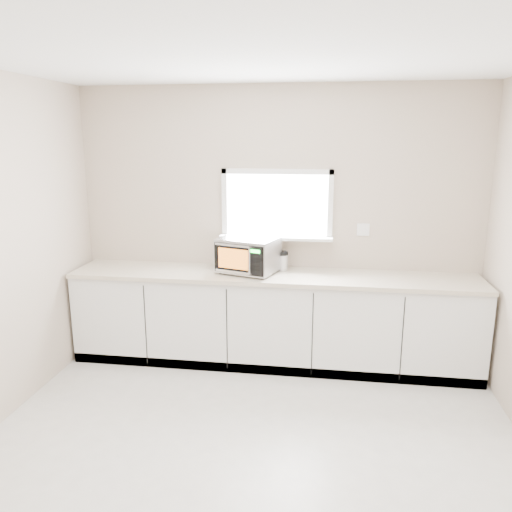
# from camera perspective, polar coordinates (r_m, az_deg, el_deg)

# --- Properties ---
(ground) EXTENTS (4.00, 4.00, 0.00)m
(ground) POSITION_cam_1_polar(r_m,az_deg,el_deg) (3.68, -1.41, -23.24)
(ground) COLOR beige
(ground) RESTS_ON ground
(back_wall) EXTENTS (4.00, 0.17, 2.70)m
(back_wall) POSITION_cam_1_polar(r_m,az_deg,el_deg) (5.00, 2.41, 3.79)
(back_wall) COLOR #BFAE98
(back_wall) RESTS_ON ground
(cabinets) EXTENTS (3.92, 0.60, 0.88)m
(cabinets) POSITION_cam_1_polar(r_m,az_deg,el_deg) (4.96, 1.93, -7.36)
(cabinets) COLOR silver
(cabinets) RESTS_ON ground
(countertop) EXTENTS (3.92, 0.64, 0.04)m
(countertop) POSITION_cam_1_polar(r_m,az_deg,el_deg) (4.81, 1.96, -2.27)
(countertop) COLOR beige
(countertop) RESTS_ON cabinets
(microwave) EXTENTS (0.63, 0.55, 0.34)m
(microwave) POSITION_cam_1_polar(r_m,az_deg,el_deg) (4.80, -0.90, 0.18)
(microwave) COLOR black
(microwave) RESTS_ON countertop
(knife_block) EXTENTS (0.14, 0.24, 0.32)m
(knife_block) POSITION_cam_1_polar(r_m,az_deg,el_deg) (4.89, 0.61, -0.07)
(knife_block) COLOR #49271A
(knife_block) RESTS_ON countertop
(cutting_board) EXTENTS (0.27, 0.06, 0.27)m
(cutting_board) POSITION_cam_1_polar(r_m,az_deg,el_deg) (5.07, -2.73, 0.35)
(cutting_board) COLOR olive
(cutting_board) RESTS_ON countertop
(coffee_grinder) EXTENTS (0.12, 0.12, 0.19)m
(coffee_grinder) POSITION_cam_1_polar(r_m,az_deg,el_deg) (4.91, 3.05, -0.55)
(coffee_grinder) COLOR #B6B9BE
(coffee_grinder) RESTS_ON countertop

